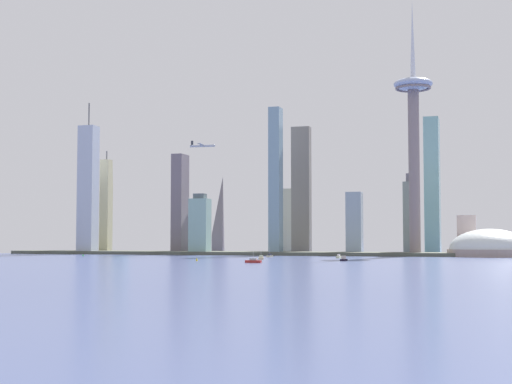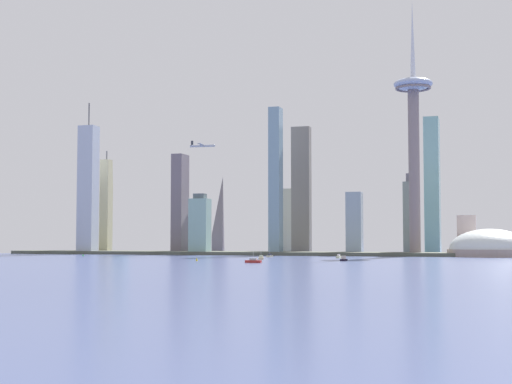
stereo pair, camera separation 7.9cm
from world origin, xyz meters
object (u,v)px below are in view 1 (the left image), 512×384
at_px(boat_1, 253,261).
at_px(stadium_dome, 490,250).
at_px(skyscraper_8, 287,221).
at_px(skyscraper_13, 411,217).
at_px(boat_2, 339,257).
at_px(airplane, 203,146).
at_px(skyscraper_7, 467,235).
at_px(skyscraper_0, 276,181).
at_px(boat_3, 344,259).
at_px(skyscraper_5, 180,204).
at_px(boat_4, 261,258).
at_px(skyscraper_4, 301,190).
at_px(skyscraper_9, 354,224).
at_px(skyscraper_2, 200,226).
at_px(skyscraper_10, 93,196).
at_px(skyscraper_1, 106,206).
at_px(skyscraper_3, 120,218).
at_px(channel_buoy_0, 83,255).
at_px(skyscraper_6, 88,190).
at_px(observation_tower, 414,122).
at_px(skyscraper_12, 220,213).
at_px(boat_0, 270,256).
at_px(channel_buoy_1, 197,259).
at_px(skyscraper_11, 432,186).

bearing_deg(boat_1, stadium_dome, -126.45).
relative_size(skyscraper_8, skyscraper_13, 0.86).
distance_m(boat_1, boat_2, 168.38).
bearing_deg(airplane, skyscraper_7, 5.11).
bearing_deg(skyscraper_0, boat_1, -77.30).
height_order(boat_3, airplane, airplane).
distance_m(skyscraper_5, boat_4, 268.34).
distance_m(skyscraper_4, skyscraper_9, 83.11).
distance_m(skyscraper_2, skyscraper_10, 203.23).
height_order(skyscraper_13, boat_4, skyscraper_13).
relative_size(skyscraper_1, skyscraper_13, 1.38).
relative_size(skyscraper_13, boat_3, 8.32).
relative_size(skyscraper_3, channel_buoy_0, 38.39).
bearing_deg(skyscraper_6, observation_tower, 2.01).
height_order(skyscraper_0, boat_3, skyscraper_0).
distance_m(skyscraper_6, skyscraper_9, 341.19).
height_order(skyscraper_9, skyscraper_12, skyscraper_12).
distance_m(skyscraper_2, skyscraper_6, 161.61).
bearing_deg(boat_1, skyscraper_6, -44.12).
bearing_deg(skyscraper_5, skyscraper_4, 11.93).
distance_m(boat_0, boat_2, 77.03).
bearing_deg(airplane, skyscraper_2, -90.07).
relative_size(skyscraper_9, airplane, 2.34).
height_order(boat_3, channel_buoy_0, boat_3).
xyz_separation_m(observation_tower, skyscraper_5, (-293.52, 13.32, -89.16)).
relative_size(skyscraper_4, channel_buoy_1, 53.05).
bearing_deg(channel_buoy_0, skyscraper_13, 27.51).
xyz_separation_m(skyscraper_8, boat_0, (32.87, -184.82, -40.65)).
relative_size(skyscraper_2, skyscraper_9, 0.99).
bearing_deg(channel_buoy_0, skyscraper_6, 118.38).
xyz_separation_m(skyscraper_5, skyscraper_9, (219.79, 14.22, -25.56)).
xyz_separation_m(skyscraper_5, boat_4, (169.85, -198.41, -61.57)).
xyz_separation_m(skyscraper_1, skyscraper_11, (415.76, 80.95, 23.94)).
xyz_separation_m(skyscraper_0, skyscraper_2, (-91.05, -16.04, -53.45)).
distance_m(skyscraper_4, channel_buoy_0, 277.22).
height_order(boat_1, airplane, airplane).
relative_size(skyscraper_3, channel_buoy_1, 32.73).
xyz_separation_m(skyscraper_0, skyscraper_5, (-129.82, 12.40, -25.50)).
xyz_separation_m(skyscraper_3, skyscraper_12, (157.69, -15.14, 4.17)).
xyz_separation_m(boat_0, boat_4, (16.01, -81.69, 0.02)).
xyz_separation_m(skyscraper_2, boat_0, (115.07, -88.29, -33.64)).
xyz_separation_m(boat_2, boat_3, (22.78, -89.49, 0.17)).
relative_size(skyscraper_3, boat_3, 8.31).
height_order(skyscraper_2, skyscraper_13, skyscraper_13).
height_order(skyscraper_8, boat_3, skyscraper_8).
height_order(skyscraper_3, skyscraper_9, skyscraper_3).
relative_size(skyscraper_2, channel_buoy_0, 28.97).
height_order(skyscraper_11, boat_3, skyscraper_11).
distance_m(skyscraper_0, skyscraper_13, 170.08).
bearing_deg(skyscraper_0, observation_tower, -0.32).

